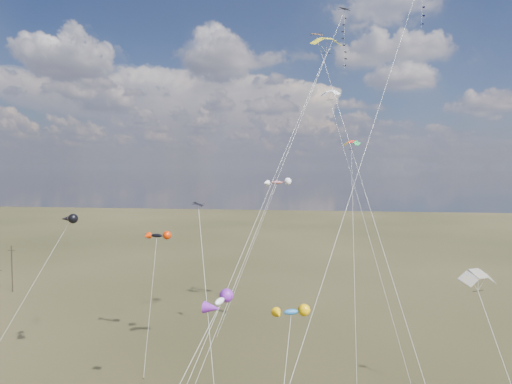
# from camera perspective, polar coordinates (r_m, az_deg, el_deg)

# --- Properties ---
(utility_pole_far) EXTENTS (1.40, 0.20, 8.00)m
(utility_pole_far) POSITION_cam_1_polar(r_m,az_deg,el_deg) (89.79, -28.20, -8.42)
(utility_pole_far) COLOR black
(utility_pole_far) RESTS_ON ground
(diamond_black_high) EXTENTS (14.32, 20.58, 38.61)m
(diamond_black_high) POSITION_cam_1_polar(r_m,az_deg,el_deg) (50.70, 9.98, 16.43)
(diamond_black_high) COLOR black
(diamond_black_high) RESTS_ON ground
(diamond_navy_tall) EXTENTS (14.43, 24.67, 39.34)m
(diamond_navy_tall) POSITION_cam_1_polar(r_m,az_deg,el_deg) (44.26, 18.99, 19.04)
(diamond_navy_tall) COLOR #0F1849
(diamond_navy_tall) RESTS_ON ground
(diamond_black_mid) EXTENTS (4.73, 10.36, 18.65)m
(diamond_black_mid) POSITION_cam_1_polar(r_m,az_deg,el_deg) (34.73, -6.45, -10.32)
(diamond_black_mid) COLOR black
(diamond_black_mid) RESTS_ON ground
(diamond_orange_center) EXTENTS (10.02, 16.41, 33.42)m
(diamond_orange_center) POSITION_cam_1_polar(r_m,az_deg,el_deg) (36.89, 11.62, 6.18)
(diamond_orange_center) COLOR orange
(diamond_orange_center) RESTS_ON ground
(parafoil_yellow) EXTENTS (13.42, 15.65, 33.18)m
(parafoil_yellow) POSITION_cam_1_polar(r_m,az_deg,el_deg) (41.73, 8.75, 18.25)
(parafoil_yellow) COLOR gold
(parafoil_yellow) RESTS_ON ground
(parafoil_blue_white) EXTENTS (9.29, 16.07, 31.88)m
(parafoil_blue_white) POSITION_cam_1_polar(r_m,az_deg,el_deg) (60.83, 9.27, 12.20)
(parafoil_blue_white) COLOR blue
(parafoil_blue_white) RESTS_ON ground
(parafoil_striped) EXTENTS (3.41, 13.27, 15.20)m
(parafoil_striped) POSITION_cam_1_polar(r_m,az_deg,el_deg) (33.34, 26.08, -9.23)
(parafoil_striped) COLOR #EEB10E
(parafoil_striped) RESTS_ON ground
(parafoil_tricolor) EXTENTS (2.17, 15.15, 24.89)m
(parafoil_tricolor) POSITION_cam_1_polar(r_m,az_deg,el_deg) (53.49, 11.84, 5.97)
(parafoil_tricolor) COLOR gold
(parafoil_tricolor) RESTS_ON ground
(novelty_black_orange) EXTENTS (3.57, 10.46, 13.73)m
(novelty_black_orange) POSITION_cam_1_polar(r_m,az_deg,el_deg) (56.95, -12.30, -5.37)
(novelty_black_orange) COLOR black
(novelty_black_orange) RESTS_ON ground
(novelty_orange_black) EXTENTS (7.37, 9.45, 16.69)m
(novelty_orange_black) POSITION_cam_1_polar(r_m,az_deg,el_deg) (51.53, -22.26, -3.15)
(novelty_orange_black) COLOR #CE4F0A
(novelty_orange_black) RESTS_ON ground
(novelty_white_purple) EXTENTS (6.91, 9.16, 14.01)m
(novelty_white_purple) POSITION_cam_1_polar(r_m,az_deg,el_deg) (27.82, -4.64, -13.61)
(novelty_white_purple) COLOR white
(novelty_white_purple) RESTS_ON ground
(novelty_redwhite_stripe) EXTENTS (8.59, 13.35, 19.84)m
(novelty_redwhite_stripe) POSITION_cam_1_polar(r_m,az_deg,el_deg) (67.38, 2.58, 1.16)
(novelty_redwhite_stripe) COLOR red
(novelty_redwhite_stripe) RESTS_ON ground
(novelty_blue_yellow) EXTENTS (2.32, 9.57, 11.84)m
(novelty_blue_yellow) POSITION_cam_1_polar(r_m,az_deg,el_deg) (33.02, 4.40, -14.82)
(novelty_blue_yellow) COLOR #2064AB
(novelty_blue_yellow) RESTS_ON ground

